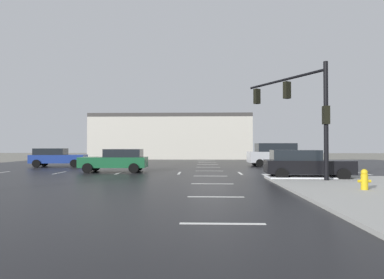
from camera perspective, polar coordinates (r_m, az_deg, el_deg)
name	(u,v)px	position (r m, az deg, el deg)	size (l,w,h in m)	color
ground_plane	(210,174)	(21.76, 3.07, -5.91)	(120.00, 120.00, 0.00)	slate
road_asphalt	(210,173)	(21.76, 3.07, -5.88)	(44.00, 44.00, 0.02)	black
snow_strip_curbside	(305,177)	(18.58, 19.05, -6.15)	(4.00, 1.60, 0.06)	white
lane_markings	(230,175)	(20.45, 6.55, -6.15)	(36.15, 36.15, 0.01)	silver
traffic_signal_mast	(300,104)	(18.73, 18.21, 5.92)	(3.11, 5.37, 5.86)	black
fire_hydrant	(364,179)	(14.36, 27.68, -6.13)	(0.48, 0.26, 0.79)	gold
strip_building_background	(172,137)	(47.18, -3.47, 0.44)	(21.81, 8.00, 6.16)	beige
sedan_blue	(57,157)	(30.69, -22.37, -2.83)	(4.68, 2.44, 1.58)	navy
sedan_green	(116,160)	(23.27, -12.95, -3.46)	(4.58, 2.13, 1.58)	#195933
suv_silver	(276,154)	(30.12, 14.26, -2.46)	(4.92, 2.37, 2.03)	#B7BABF
sedan_black	(304,164)	(18.78, 18.87, -4.01)	(4.62, 2.25, 1.58)	black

